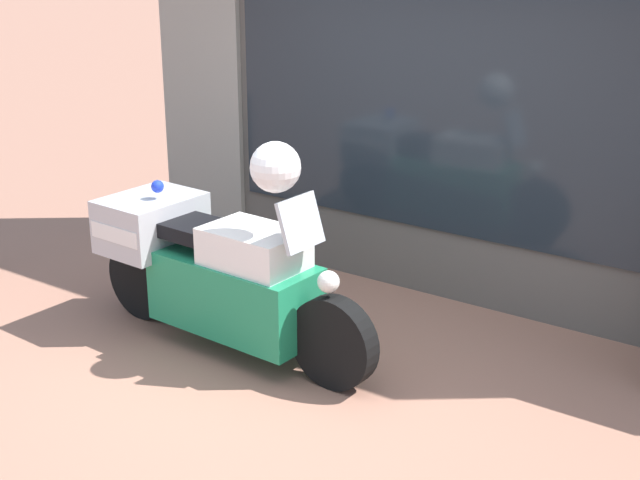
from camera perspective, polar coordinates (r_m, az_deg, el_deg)
ground_plane at (r=5.73m, az=-1.72°, el=-9.23°), size 60.00×60.00×0.00m
shop_building at (r=6.99m, az=5.51°, el=11.08°), size 5.49×0.55×3.47m
window_display at (r=6.99m, az=10.66°, el=0.08°), size 4.17×0.30×1.98m
paramedic_motorcycle at (r=6.10m, az=-6.81°, el=-1.87°), size 2.35×0.71×1.20m
white_helmet at (r=5.48m, az=-2.87°, el=4.68°), size 0.32×0.32×0.32m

